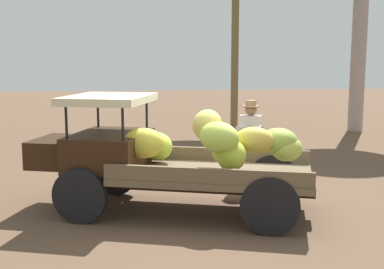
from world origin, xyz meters
TOP-DOWN VIEW (x-y plane):
  - ground_plane at (0.00, 0.00)m, footprint 60.00×60.00m
  - truck at (0.84, -0.13)m, footprint 4.66×2.81m
  - farmer at (-0.93, -1.45)m, footprint 0.55×0.50m

SIDE VIEW (x-z plane):
  - ground_plane at x=0.00m, z-range 0.00..0.00m
  - truck at x=0.84m, z-range -0.01..1.85m
  - farmer at x=-0.93m, z-range 0.11..1.77m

